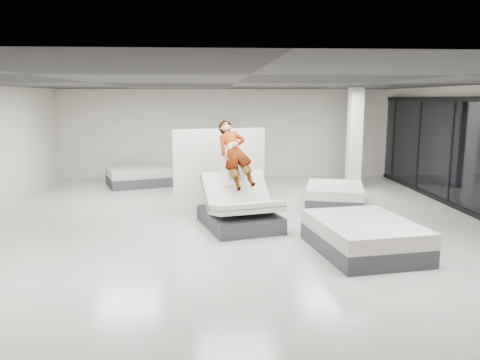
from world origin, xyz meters
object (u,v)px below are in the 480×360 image
(remote, at_px, (249,180))
(divider_panel, at_px, (220,171))
(flat_bed_right_near, at_px, (363,236))
(column, at_px, (354,139))
(person, at_px, (235,168))
(hero_bed, at_px, (240,210))
(flat_bed_right_far, at_px, (334,195))
(flat_bed_left_far, at_px, (142,176))

(remote, xyz_separation_m, divider_panel, (-0.63, 1.32, -0.00))
(flat_bed_right_near, bearing_deg, remote, 136.01)
(flat_bed_right_near, relative_size, column, 0.78)
(person, bearing_deg, hero_bed, -90.00)
(divider_panel, relative_size, flat_bed_right_far, 1.03)
(remote, bearing_deg, person, 122.15)
(flat_bed_left_far, bearing_deg, remote, -59.27)
(person, bearing_deg, column, 29.64)
(divider_panel, bearing_deg, remote, -78.35)
(hero_bed, distance_m, flat_bed_left_far, 6.18)
(remote, distance_m, flat_bed_right_far, 3.34)
(flat_bed_right_far, bearing_deg, column, 62.13)
(flat_bed_left_far, bearing_deg, column, -8.74)
(column, bearing_deg, person, -134.87)
(flat_bed_left_far, relative_size, column, 0.81)
(flat_bed_right_far, bearing_deg, flat_bed_right_near, -97.13)
(column, bearing_deg, flat_bed_right_far, -117.87)
(flat_bed_right_near, relative_size, flat_bed_left_far, 0.96)
(divider_panel, bearing_deg, flat_bed_right_far, -0.93)
(hero_bed, height_order, column, column)
(hero_bed, relative_size, flat_bed_left_far, 0.89)
(person, xyz_separation_m, column, (4.01, 4.03, 0.31))
(person, xyz_separation_m, remote, (0.31, -0.28, -0.22))
(remote, relative_size, flat_bed_right_near, 0.06)
(flat_bed_right_near, height_order, column, column)
(remote, relative_size, flat_bed_right_far, 0.06)
(hero_bed, relative_size, person, 1.30)
(person, distance_m, divider_panel, 1.11)
(remote, bearing_deg, flat_bed_left_far, 105.24)
(divider_panel, relative_size, column, 0.74)
(person, relative_size, remote, 12.62)
(hero_bed, height_order, person, person)
(remote, xyz_separation_m, flat_bed_right_near, (2.01, -1.94, -0.76))
(divider_panel, distance_m, flat_bed_left_far, 4.85)
(hero_bed, xyz_separation_m, remote, (0.22, 0.05, 0.68))
(hero_bed, relative_size, flat_bed_right_near, 0.93)
(person, distance_m, flat_bed_left_far, 5.94)
(flat_bed_right_near, bearing_deg, person, 136.22)
(hero_bed, xyz_separation_m, flat_bed_right_far, (2.73, 2.10, -0.12))
(flat_bed_left_far, bearing_deg, person, -60.44)
(person, bearing_deg, flat_bed_right_near, -59.28)
(person, relative_size, column, 0.55)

